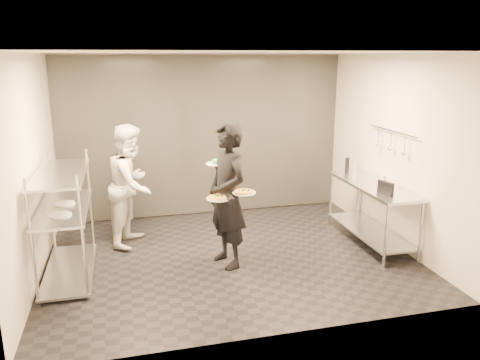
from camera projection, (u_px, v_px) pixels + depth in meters
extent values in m
cube|color=black|center=(230.00, 256.00, 6.64)|extent=(5.00, 4.00, 0.00)
cube|color=white|center=(229.00, 52.00, 5.92)|extent=(5.00, 4.00, 0.00)
cube|color=beige|center=(204.00, 136.00, 8.15)|extent=(5.00, 0.00, 2.80)
cube|color=beige|center=(277.00, 204.00, 4.40)|extent=(5.00, 0.00, 2.80)
cube|color=beige|center=(29.00, 171.00, 5.69)|extent=(0.00, 4.00, 2.80)
cube|color=beige|center=(395.00, 151.00, 6.87)|extent=(0.00, 4.00, 2.80)
cube|color=silver|center=(204.00, 136.00, 8.12)|extent=(4.90, 0.04, 2.74)
cylinder|color=#B7B9BE|center=(32.00, 244.00, 5.15)|extent=(0.04, 0.04, 1.50)
cylinder|color=#B7B9BE|center=(51.00, 203.00, 6.59)|extent=(0.04, 0.04, 1.50)
cylinder|color=#B7B9BE|center=(83.00, 239.00, 5.28)|extent=(0.04, 0.04, 1.50)
cylinder|color=#B7B9BE|center=(91.00, 200.00, 6.72)|extent=(0.04, 0.04, 1.50)
cube|color=#AEB4B8|center=(70.00, 269.00, 6.12)|extent=(0.60, 1.60, 0.03)
cube|color=#AEB4B8|center=(64.00, 208.00, 5.90)|extent=(0.60, 1.60, 0.03)
cube|color=#AEB4B8|center=(60.00, 173.00, 5.78)|extent=(0.60, 1.60, 0.03)
cylinder|color=white|center=(60.00, 215.00, 5.56)|extent=(0.26, 0.26, 0.01)
cylinder|color=white|center=(65.00, 204.00, 5.98)|extent=(0.26, 0.26, 0.01)
cylinder|color=#B7B9BE|center=(386.00, 236.00, 6.17)|extent=(0.04, 0.04, 0.90)
cylinder|color=#B7B9BE|center=(330.00, 199.00, 7.78)|extent=(0.04, 0.04, 0.90)
cylinder|color=#B7B9BE|center=(421.00, 233.00, 6.29)|extent=(0.04, 0.04, 0.90)
cylinder|color=#B7B9BE|center=(359.00, 197.00, 7.91)|extent=(0.04, 0.04, 0.90)
cube|color=#AEB4B8|center=(369.00, 231.00, 7.11)|extent=(0.57, 1.71, 0.03)
cube|color=#AEB4B8|center=(373.00, 185.00, 6.92)|extent=(0.60, 1.80, 0.04)
cylinder|color=#B7B9BE|center=(393.00, 131.00, 6.78)|extent=(0.02, 1.20, 0.02)
cylinder|color=#B7B9BE|center=(405.00, 144.00, 6.48)|extent=(0.01, 0.01, 0.22)
sphere|color=#B7B9BE|center=(404.00, 153.00, 6.51)|extent=(0.07, 0.07, 0.07)
cylinder|color=#B7B9BE|center=(391.00, 140.00, 6.81)|extent=(0.01, 0.01, 0.22)
sphere|color=#B7B9BE|center=(390.00, 149.00, 6.84)|extent=(0.07, 0.07, 0.07)
cylinder|color=#B7B9BE|center=(379.00, 136.00, 7.14)|extent=(0.01, 0.01, 0.22)
sphere|color=#B7B9BE|center=(378.00, 144.00, 7.17)|extent=(0.07, 0.07, 0.07)
imported|color=black|center=(227.00, 196.00, 6.15)|extent=(0.66, 0.82, 1.94)
imported|color=silver|center=(132.00, 185.00, 6.93)|extent=(0.97, 1.07, 1.81)
cylinder|color=white|center=(219.00, 198.00, 5.97)|extent=(0.32, 0.32, 0.01)
cylinder|color=gold|center=(219.00, 197.00, 5.97)|extent=(0.28, 0.28, 0.02)
cylinder|color=#A84916|center=(219.00, 197.00, 5.97)|extent=(0.25, 0.25, 0.01)
sphere|color=#1F5312|center=(219.00, 196.00, 5.97)|extent=(0.04, 0.04, 0.04)
cylinder|color=white|center=(244.00, 193.00, 6.00)|extent=(0.30, 0.30, 0.01)
cylinder|color=gold|center=(244.00, 192.00, 6.00)|extent=(0.26, 0.26, 0.02)
cylinder|color=#A84916|center=(244.00, 191.00, 5.99)|extent=(0.23, 0.23, 0.01)
sphere|color=#1F5312|center=(244.00, 190.00, 5.99)|extent=(0.04, 0.04, 0.04)
cylinder|color=white|center=(216.00, 164.00, 6.30)|extent=(0.28, 0.28, 0.01)
ellipsoid|color=#1F6E1B|center=(216.00, 161.00, 6.29)|extent=(0.13, 0.13, 0.07)
cube|color=black|center=(386.00, 188.00, 6.37)|extent=(0.12, 0.26, 0.19)
cylinder|color=gray|center=(355.00, 170.00, 7.26)|extent=(0.07, 0.07, 0.25)
cylinder|color=gray|center=(384.00, 181.00, 6.72)|extent=(0.05, 0.05, 0.18)
cylinder|color=black|center=(347.00, 165.00, 7.63)|extent=(0.07, 0.07, 0.23)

